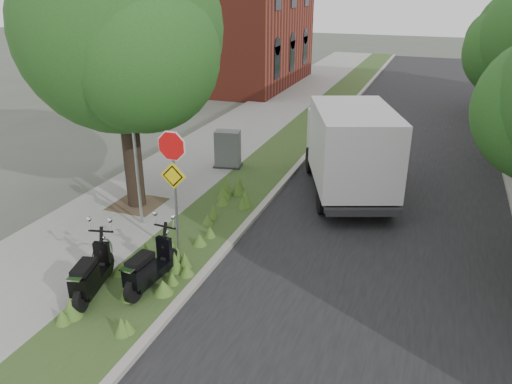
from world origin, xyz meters
TOP-DOWN VIEW (x-y plane):
  - ground at (0.00, 0.00)m, footprint 120.00×120.00m
  - sidewalk_near at (-4.25, 10.00)m, footprint 3.50×60.00m
  - verge at (-1.50, 10.00)m, footprint 2.00×60.00m
  - kerb_near at (-0.50, 10.00)m, footprint 0.20×60.00m
  - road at (3.00, 10.00)m, footprint 7.00×60.00m
  - kerb_far at (6.50, 10.00)m, footprint 0.20×60.00m
  - street_tree_main at (-4.08, 2.86)m, footprint 6.21×5.54m
  - bare_post at (-3.20, 1.80)m, footprint 0.08×0.08m
  - bike_hoop at (-2.70, -0.60)m, footprint 0.06×0.78m
  - sign_assembly at (-1.40, 0.58)m, footprint 0.94×0.08m
  - brick_building at (-9.50, 22.00)m, footprint 9.40×10.40m
  - scooter_near at (-2.25, -1.61)m, footprint 0.68×1.83m
  - scooter_far at (-1.31, -0.96)m, footprint 0.45×1.86m
  - box_truck at (1.60, 6.07)m, footprint 3.79×5.72m
  - utility_cabinet at (-2.80, 6.81)m, footprint 1.08×0.83m

SIDE VIEW (x-z plane):
  - ground at x=0.00m, z-range 0.00..0.00m
  - road at x=3.00m, z-range 0.00..0.01m
  - sidewalk_near at x=-4.25m, z-range 0.00..0.12m
  - verge at x=-1.50m, z-range 0.00..0.12m
  - kerb_near at x=-0.50m, z-range 0.00..0.13m
  - kerb_far at x=6.50m, z-range 0.00..0.13m
  - bike_hoop at x=-2.70m, z-range 0.11..0.88m
  - scooter_near at x=-2.25m, z-range 0.11..0.99m
  - scooter_far at x=-1.31m, z-range 0.11..0.99m
  - utility_cabinet at x=-2.80m, z-range 0.09..1.39m
  - box_truck at x=1.60m, z-range 0.37..2.79m
  - bare_post at x=-3.20m, z-range 0.12..4.12m
  - sign_assembly at x=-1.40m, z-range 0.72..3.94m
  - brick_building at x=-9.50m, z-range 0.06..8.36m
  - street_tree_main at x=-4.08m, z-range 0.97..8.63m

